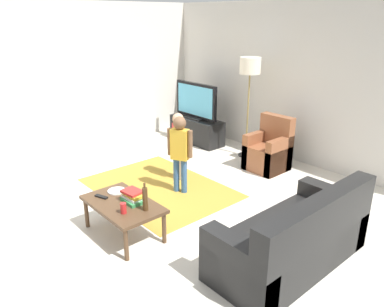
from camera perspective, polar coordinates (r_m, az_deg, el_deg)
name	(u,v)px	position (r m, az deg, el deg)	size (l,w,h in m)	color
ground	(158,209)	(5.14, -5.09, -8.35)	(7.80, 7.80, 0.00)	beige
wall_back	(297,83)	(6.81, 15.62, 10.17)	(6.00, 0.12, 2.70)	silver
wall_left	(56,81)	(7.26, -19.89, 10.31)	(0.12, 6.00, 2.70)	silver
area_rug	(159,188)	(5.73, -4.99, -5.17)	(2.20, 1.60, 0.01)	#B28C33
tv_stand	(197,130)	(7.68, 0.70, 3.51)	(1.20, 0.44, 0.50)	black
tv	(196,101)	(7.52, 0.60, 7.90)	(1.10, 0.28, 0.71)	black
couch	(297,241)	(4.07, 15.56, -12.67)	(0.80, 1.80, 0.86)	black
armchair	(269,152)	(6.44, 11.62, 0.24)	(0.60, 0.60, 0.90)	brown
floor_lamp	(250,71)	(6.70, 8.76, 12.20)	(0.36, 0.36, 1.78)	#262626
child_near_tv	(178,140)	(5.81, -2.10, 2.05)	(0.34, 0.20, 1.07)	gray
child_center	(180,148)	(5.33, -1.85, 0.88)	(0.35, 0.23, 1.14)	#33598C
coffee_table	(123,206)	(4.47, -10.41, -7.87)	(1.00, 0.60, 0.42)	#513823
book_stack	(134,196)	(4.43, -8.82, -6.40)	(0.30, 0.23, 0.13)	#388C4C
bottle	(145,199)	(4.19, -7.10, -6.79)	(0.06, 0.06, 0.33)	#4C3319
tv_remote	(101,197)	(4.61, -13.56, -6.36)	(0.17, 0.05, 0.02)	black
soda_can	(123,208)	(4.20, -10.34, -8.14)	(0.07, 0.07, 0.12)	red
plate	(117,191)	(4.72, -11.32, -5.57)	(0.22, 0.22, 0.02)	white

